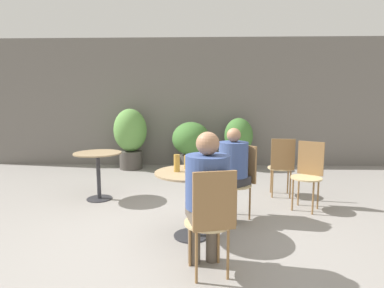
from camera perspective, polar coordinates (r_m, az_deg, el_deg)
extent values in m
plane|color=gray|center=(3.42, -3.65, -17.54)|extent=(20.00, 20.00, 0.00)
cube|color=slate|center=(7.18, -0.73, 7.86)|extent=(10.00, 0.06, 3.00)
cylinder|color=#2D2D33|center=(3.47, -0.20, -17.03)|extent=(0.38, 0.38, 0.01)
cylinder|color=#2D2D33|center=(3.34, -0.20, -11.47)|extent=(0.06, 0.06, 0.69)
cylinder|color=#997F5B|center=(3.24, -0.20, -5.48)|extent=(0.78, 0.78, 0.02)
cylinder|color=#2D2D33|center=(4.92, -17.21, -9.89)|extent=(0.38, 0.38, 0.01)
cylinder|color=#2D2D33|center=(4.83, -17.37, -5.87)|extent=(0.06, 0.06, 0.69)
cylinder|color=#997F5B|center=(4.76, -17.53, -1.67)|extent=(0.71, 0.71, 0.02)
cylinder|color=tan|center=(2.63, 3.13, -14.71)|extent=(0.41, 0.41, 0.02)
cylinder|color=olive|center=(2.58, 0.84, -20.80)|extent=(0.02, 0.02, 0.44)
cylinder|color=olive|center=(2.65, 6.87, -20.11)|extent=(0.02, 0.02, 0.44)
cylinder|color=olive|center=(2.82, -0.41, -18.28)|extent=(0.02, 0.02, 0.44)
cylinder|color=olive|center=(2.88, 5.09, -17.74)|extent=(0.02, 0.02, 0.44)
cube|color=olive|center=(2.38, 4.34, -10.81)|extent=(0.35, 0.11, 0.48)
cylinder|color=tan|center=(3.82, 8.19, -7.70)|extent=(0.41, 0.41, 0.02)
cylinder|color=olive|center=(3.91, 10.95, -10.95)|extent=(0.02, 0.02, 0.44)
cylinder|color=olive|center=(4.07, 7.90, -10.15)|extent=(0.02, 0.02, 0.44)
cylinder|color=olive|center=(3.71, 8.38, -11.91)|extent=(0.02, 0.02, 0.44)
cylinder|color=olive|center=(3.88, 5.28, -11.00)|extent=(0.02, 0.02, 0.44)
cube|color=olive|center=(3.91, 10.01, -3.68)|extent=(0.26, 0.28, 0.48)
cylinder|color=tan|center=(4.98, 16.57, -4.39)|extent=(0.41, 0.41, 0.02)
cylinder|color=olive|center=(4.89, 15.07, -7.33)|extent=(0.02, 0.02, 0.44)
cylinder|color=olive|center=(4.92, 18.21, -7.35)|extent=(0.02, 0.02, 0.44)
cylinder|color=olive|center=(5.15, 14.82, -6.58)|extent=(0.02, 0.02, 0.44)
cylinder|color=olive|center=(5.18, 17.80, -6.61)|extent=(0.02, 0.02, 0.44)
cube|color=olive|center=(4.75, 16.93, -1.91)|extent=(0.35, 0.08, 0.48)
cylinder|color=tan|center=(4.42, 20.93, -6.06)|extent=(0.41, 0.41, 0.02)
cylinder|color=olive|center=(4.57, 22.88, -8.70)|extent=(0.02, 0.02, 0.44)
cylinder|color=olive|center=(4.63, 19.62, -8.33)|extent=(0.02, 0.02, 0.44)
cylinder|color=olive|center=(4.32, 22.06, -9.59)|extent=(0.02, 0.02, 0.44)
cylinder|color=olive|center=(4.38, 18.62, -9.17)|extent=(0.02, 0.02, 0.44)
cube|color=olive|center=(4.54, 21.68, -2.54)|extent=(0.31, 0.22, 0.48)
cylinder|color=brown|center=(2.91, 3.83, -17.49)|extent=(0.11, 0.11, 0.44)
cylinder|color=brown|center=(2.87, 0.40, -17.82)|extent=(0.11, 0.11, 0.44)
cube|color=brown|center=(2.64, 2.92, -13.05)|extent=(0.40, 0.42, 0.11)
cylinder|color=#384C84|center=(2.56, 2.96, -7.13)|extent=(0.38, 0.38, 0.45)
sphere|color=#9E7051|center=(2.50, 3.01, 0.10)|extent=(0.20, 0.20, 0.20)
cylinder|color=#2D2D33|center=(3.81, 5.45, -11.34)|extent=(0.11, 0.11, 0.44)
cylinder|color=#2D2D33|center=(3.71, 7.32, -11.90)|extent=(0.11, 0.11, 0.44)
cube|color=#2D2D33|center=(3.78, 7.81, -6.88)|extent=(0.46, 0.46, 0.11)
cylinder|color=#384C84|center=(3.72, 7.88, -2.89)|extent=(0.36, 0.36, 0.43)
sphere|color=#9E7051|center=(3.68, 7.97, 1.70)|extent=(0.17, 0.17, 0.17)
cylinder|color=#B28433|center=(3.23, -2.91, -3.64)|extent=(0.07, 0.07, 0.19)
cylinder|color=silver|center=(3.08, 0.80, -4.28)|extent=(0.07, 0.07, 0.18)
cylinder|color=#DBC65B|center=(3.20, 2.49, -3.97)|extent=(0.07, 0.07, 0.16)
cylinder|color=#B28433|center=(3.36, -0.97, -3.47)|extent=(0.06, 0.06, 0.16)
cylinder|color=#47423D|center=(6.98, -11.53, -2.99)|extent=(0.51, 0.51, 0.40)
ellipsoid|color=#609947|center=(6.89, -11.67, 2.60)|extent=(0.74, 0.74, 0.96)
cylinder|color=#47423D|center=(6.70, -0.20, -3.54)|extent=(0.52, 0.52, 0.34)
ellipsoid|color=#427533|center=(6.62, -0.20, 1.04)|extent=(0.83, 0.83, 0.73)
cylinder|color=slate|center=(6.91, 8.77, -3.19)|extent=(0.48, 0.48, 0.36)
ellipsoid|color=#427533|center=(6.83, 8.86, 1.59)|extent=(0.64, 0.64, 0.79)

